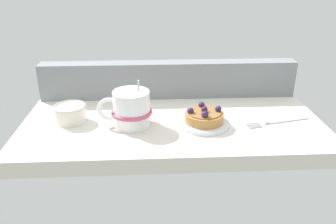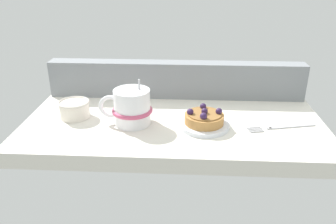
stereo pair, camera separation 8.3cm
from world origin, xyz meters
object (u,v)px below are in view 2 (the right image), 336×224
at_px(dessert_plate, 204,125).
at_px(raspberry_tart, 204,118).
at_px(dessert_fork, 281,127).
at_px(sugar_bowl, 75,108).
at_px(coffee_mug, 131,107).

height_order(dessert_plate, raspberry_tart, raspberry_tart).
xyz_separation_m(dessert_fork, sugar_bowl, (-0.52, 0.04, 0.02)).
xyz_separation_m(dessert_plate, raspberry_tart, (-0.00, -0.00, 0.02)).
xyz_separation_m(dessert_plate, coffee_mug, (-0.18, 0.01, 0.04)).
xyz_separation_m(dessert_plate, dessert_fork, (0.19, 0.00, -0.00)).
bearing_deg(coffee_mug, sugar_bowl, 167.98).
bearing_deg(raspberry_tart, sugar_bowl, 172.73).
xyz_separation_m(coffee_mug, sugar_bowl, (-0.15, 0.03, -0.02)).
relative_size(dessert_plate, dessert_fork, 0.72).
bearing_deg(dessert_plate, sugar_bowl, 172.75).
bearing_deg(dessert_fork, dessert_plate, -178.99).
distance_m(dessert_plate, sugar_bowl, 0.33).
xyz_separation_m(coffee_mug, dessert_fork, (0.37, -0.01, -0.04)).
height_order(raspberry_tart, coffee_mug, coffee_mug).
bearing_deg(dessert_plate, coffee_mug, 176.92).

